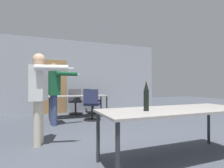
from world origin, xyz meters
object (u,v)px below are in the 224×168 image
person_left_plaid (40,90)px  beer_bottle (146,96)px  office_chair_mid_tucked (92,106)px  person_near_casual (54,88)px  office_chair_far_right (91,102)px  office_chair_far_left (75,102)px

person_left_plaid → beer_bottle: 1.94m
office_chair_mid_tucked → beer_bottle: bearing=-67.9°
person_near_casual → office_chair_far_right: size_ratio=1.77×
person_near_casual → office_chair_mid_tucked: bearing=91.4°
person_left_plaid → office_chair_mid_tucked: size_ratio=1.72×
person_near_casual → office_chair_mid_tucked: size_ratio=1.75×
person_left_plaid → office_chair_mid_tucked: person_left_plaid is taller
office_chair_far_right → beer_bottle: (-0.45, -4.64, 0.48)m
office_chair_far_left → beer_bottle: (0.18, -4.54, 0.48)m
office_chair_mid_tucked → office_chair_far_right: size_ratio=1.02×
office_chair_mid_tucked → office_chair_far_right: office_chair_mid_tucked is taller
office_chair_far_right → person_left_plaid: bearing=-39.0°
person_left_plaid → beer_bottle: size_ratio=4.04×
person_left_plaid → office_chair_far_left: size_ratio=1.75×
person_left_plaid → person_near_casual: 1.60m
person_left_plaid → office_chair_far_left: 3.37m
office_chair_mid_tucked → office_chair_far_left: (-0.28, 1.34, -0.01)m
person_left_plaid → person_near_casual: bearing=-179.0°
person_near_casual → beer_bottle: size_ratio=4.11×
person_near_casual → beer_bottle: (1.00, -2.98, -0.08)m
office_chair_mid_tucked → office_chair_far_left: office_chair_mid_tucked is taller
office_chair_far_right → person_near_casual: bearing=-51.4°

